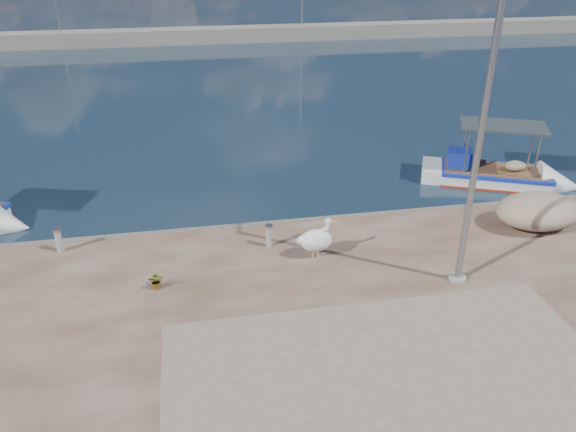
# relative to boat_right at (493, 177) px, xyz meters

# --- Properties ---
(ground) EXTENTS (1400.00, 1400.00, 0.00)m
(ground) POSITION_rel_boat_right_xyz_m (-8.55, -7.70, -0.20)
(ground) COLOR #162635
(ground) RESTS_ON ground
(quay_patch) EXTENTS (9.00, 7.00, 0.01)m
(quay_patch) POSITION_rel_boat_right_xyz_m (-7.55, -10.70, 0.30)
(quay_patch) COLOR gray
(quay_patch) RESTS_ON quay
(breakwater) EXTENTS (120.00, 2.20, 7.50)m
(breakwater) POSITION_rel_boat_right_xyz_m (-8.55, 32.30, 0.40)
(breakwater) COLOR gray
(breakwater) RESTS_ON ground
(boat_right) EXTENTS (5.68, 3.82, 2.61)m
(boat_right) POSITION_rel_boat_right_xyz_m (0.00, 0.00, 0.00)
(boat_right) COLOR white
(boat_right) RESTS_ON ground
(pelican) EXTENTS (1.17, 0.55, 1.15)m
(pelican) POSITION_rel_boat_right_xyz_m (-7.96, -4.92, 0.84)
(pelican) COLOR tan
(pelican) RESTS_ON quay
(lamp_post) EXTENTS (0.44, 0.96, 7.00)m
(lamp_post) POSITION_rel_boat_right_xyz_m (-4.69, -6.65, 3.59)
(lamp_post) COLOR gray
(lamp_post) RESTS_ON quay
(bollard_near) EXTENTS (0.22, 0.22, 0.68)m
(bollard_near) POSITION_rel_boat_right_xyz_m (-9.13, -4.12, 0.67)
(bollard_near) COLOR gray
(bollard_near) RESTS_ON quay
(bollard_far) EXTENTS (0.24, 0.24, 0.72)m
(bollard_far) POSITION_rel_boat_right_xyz_m (-14.85, -3.32, 0.69)
(bollard_far) COLOR gray
(bollard_far) RESTS_ON quay
(potted_plant) EXTENTS (0.41, 0.36, 0.44)m
(potted_plant) POSITION_rel_boat_right_xyz_m (-12.18, -5.65, 0.51)
(potted_plant) COLOR #33722D
(potted_plant) RESTS_ON quay
(net_pile_c) EXTENTS (2.57, 1.84, 1.01)m
(net_pile_c) POSITION_rel_boat_right_xyz_m (-1.07, -4.36, 0.80)
(net_pile_c) COLOR tan
(net_pile_c) RESTS_ON quay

